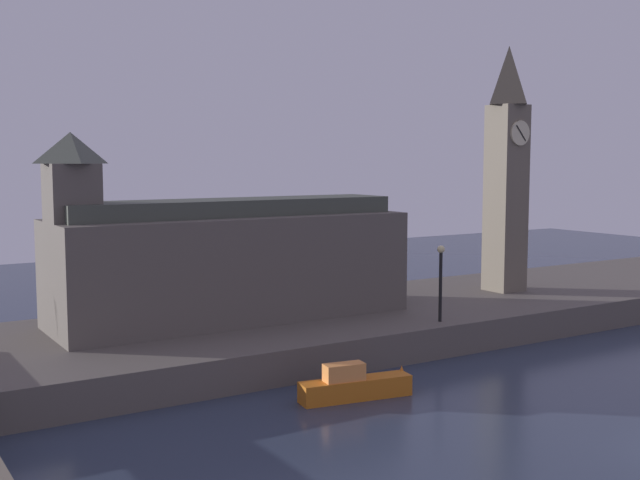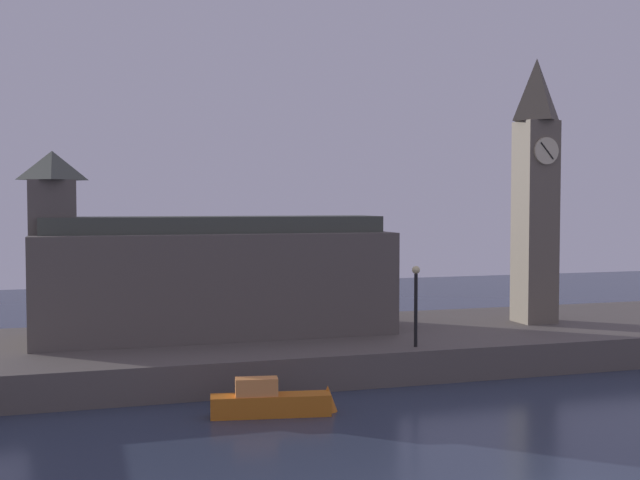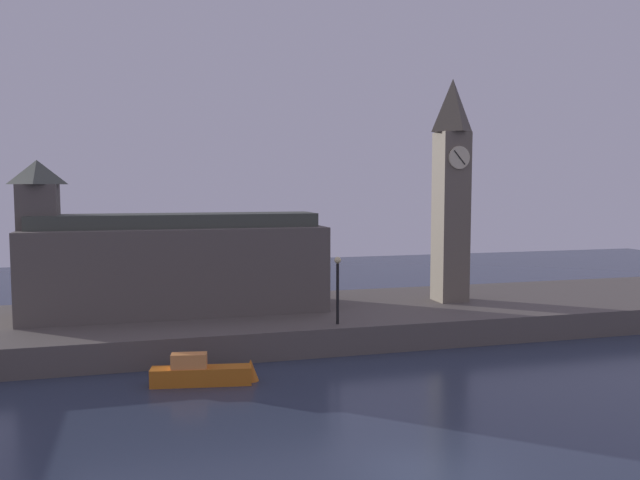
{
  "view_description": "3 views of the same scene",
  "coord_description": "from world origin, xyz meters",
  "px_view_note": "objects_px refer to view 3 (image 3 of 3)",
  "views": [
    {
      "loc": [
        -22.62,
        -13.22,
        9.18
      ],
      "look_at": [
        -3.83,
        16.81,
        5.58
      ],
      "focal_mm": 44.18,
      "sensor_mm": 36.0,
      "label": 1
    },
    {
      "loc": [
        -12.43,
        -17.23,
        7.95
      ],
      "look_at": [
        -2.11,
        16.82,
        6.29
      ],
      "focal_mm": 44.12,
      "sensor_mm": 36.0,
      "label": 2
    },
    {
      "loc": [
        -8.23,
        -17.56,
        8.86
      ],
      "look_at": [
        0.67,
        14.32,
        6.14
      ],
      "focal_mm": 36.1,
      "sensor_mm": 36.0,
      "label": 3
    }
  ],
  "objects_px": {
    "streetlamp": "(338,282)",
    "clock_tower": "(451,187)",
    "boat_patrol_orange": "(208,373)",
    "parliament_hall": "(169,264)"
  },
  "relations": [
    {
      "from": "clock_tower",
      "to": "parliament_hall",
      "type": "height_order",
      "value": "clock_tower"
    },
    {
      "from": "streetlamp",
      "to": "boat_patrol_orange",
      "type": "bearing_deg",
      "value": -151.6
    },
    {
      "from": "parliament_hall",
      "to": "boat_patrol_orange",
      "type": "distance_m",
      "value": 10.77
    },
    {
      "from": "boat_patrol_orange",
      "to": "parliament_hall",
      "type": "bearing_deg",
      "value": 97.05
    },
    {
      "from": "streetlamp",
      "to": "clock_tower",
      "type": "bearing_deg",
      "value": 28.24
    },
    {
      "from": "clock_tower",
      "to": "parliament_hall",
      "type": "bearing_deg",
      "value": 176.48
    },
    {
      "from": "clock_tower",
      "to": "boat_patrol_orange",
      "type": "height_order",
      "value": "clock_tower"
    },
    {
      "from": "parliament_hall",
      "to": "boat_patrol_orange",
      "type": "bearing_deg",
      "value": -82.95
    },
    {
      "from": "clock_tower",
      "to": "boat_patrol_orange",
      "type": "relative_size",
      "value": 2.84
    },
    {
      "from": "boat_patrol_orange",
      "to": "clock_tower",
      "type": "bearing_deg",
      "value": 28.31
    }
  ]
}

